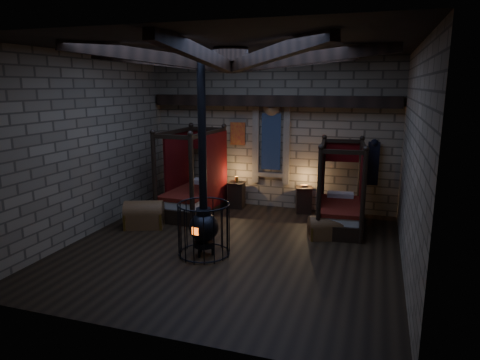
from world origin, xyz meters
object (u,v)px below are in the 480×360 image
(trunk_left, at_px, (144,215))
(stove, at_px, (204,225))
(bed_left, at_px, (194,193))
(bed_right, at_px, (340,207))
(trunk_right, at_px, (325,228))

(trunk_left, height_order, stove, stove)
(trunk_left, relative_size, stove, 0.27)
(bed_left, relative_size, bed_right, 1.09)
(bed_right, bearing_deg, bed_left, 174.73)
(bed_left, bearing_deg, bed_right, 2.19)
(bed_right, relative_size, trunk_left, 1.94)
(trunk_right, xyz_separation_m, stove, (-2.28, -1.77, 0.41))
(bed_left, xyz_separation_m, trunk_left, (-0.67, -1.52, -0.26))
(trunk_right, bearing_deg, trunk_left, 167.89)
(trunk_left, distance_m, stove, 2.45)
(bed_right, bearing_deg, trunk_left, -166.95)
(trunk_left, distance_m, trunk_right, 4.43)
(stove, bearing_deg, trunk_right, 51.38)
(bed_right, xyz_separation_m, trunk_right, (-0.24, -0.91, -0.28))
(bed_left, distance_m, bed_right, 3.96)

